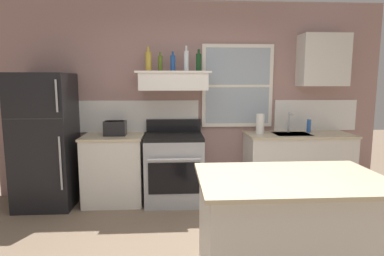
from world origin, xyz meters
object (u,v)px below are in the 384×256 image
Objects in this scene: refrigerator at (45,141)px; dish_soap_bottle at (309,126)px; bottle_dark_green_wine at (199,62)px; bottle_blue_liqueur at (173,63)px; bottle_olive_oil_square at (160,63)px; kitchen_island at (289,234)px; bottle_clear_tall at (186,61)px; bottle_champagne_gold_foil at (148,61)px; toaster at (115,128)px; paper_towel_roll at (260,124)px; stove_range at (174,168)px.

dish_soap_bottle is at bearing 2.60° from refrigerator.
bottle_dark_green_wine is at bearing -178.64° from dish_soap_bottle.
bottle_blue_liqueur is 1.44× the size of dish_soap_bottle.
bottle_olive_oil_square is 0.18× the size of kitchen_island.
bottle_dark_green_wine is at bearing -5.48° from bottle_clear_tall.
refrigerator is 5.18× the size of bottle_clear_tall.
bottle_champagne_gold_foil is 1.10× the size of bottle_dark_green_wine.
bottle_dark_green_wine reaches higher than toaster.
kitchen_island is at bearing -50.23° from toaster.
bottle_champagne_gold_foil reaches higher than toaster.
toaster is at bearing 179.97° from paper_towel_roll.
bottle_clear_tall is (0.34, -0.02, 0.03)m from bottle_olive_oil_square.
paper_towel_roll reaches higher than stove_range.
bottle_blue_liqueur is at bearing 5.50° from refrigerator.
bottle_olive_oil_square reaches higher than dish_soap_bottle.
bottle_champagne_gold_foil is (-0.33, 0.13, 1.41)m from stove_range.
paper_towel_roll is at bearing 1.84° from stove_range.
kitchen_island is at bearing -67.03° from bottle_blue_liqueur.
bottle_clear_tall is (0.17, 0.12, 1.42)m from stove_range.
toaster is 1.14× the size of bottle_blue_liqueur.
refrigerator reaches higher than paper_towel_roll.
refrigerator is at bearing -176.01° from toaster.
bottle_champagne_gold_foil is 1.71m from paper_towel_roll.
toaster is 2.62m from kitchen_island.
stove_range is at bearing 0.80° from refrigerator.
toaster reaches higher than dish_soap_bottle.
bottle_champagne_gold_foil is 1.24× the size of bottle_olive_oil_square.
kitchen_island is (1.64, -1.97, -0.55)m from toaster.
dish_soap_bottle is at bearing 0.06° from bottle_olive_oil_square.
paper_towel_roll reaches higher than toaster.
stove_range is 1.44m from bottle_dark_green_wine.
paper_towel_roll is at bearing 1.23° from refrigerator.
stove_range is at bearing 114.27° from kitchen_island.
stove_range is at bearing -145.89° from bottle_clear_tall.
toaster is 0.27× the size of stove_range.
bottle_champagne_gold_foil is at bearing 120.15° from kitchen_island.
dish_soap_bottle is (1.55, 0.04, -0.87)m from bottle_dark_green_wine.
bottle_olive_oil_square reaches higher than toaster.
stove_range is 3.29× the size of bottle_clear_tall.
refrigerator reaches higher than kitchen_island.
bottle_clear_tall is 1.23× the size of paper_towel_roll.
toaster is 2.65m from dish_soap_bottle.
bottle_blue_liqueur is at bearing 173.88° from bottle_clear_tall.
toaster is 0.95× the size of bottle_champagne_gold_foil.
paper_towel_roll is at bearing -4.55° from bottle_clear_tall.
refrigerator is 9.54× the size of dish_soap_bottle.
bottle_dark_green_wine is at bearing 104.79° from kitchen_island.
bottle_dark_green_wine reaches higher than kitchen_island.
stove_range is 1.43m from bottle_clear_tall.
paper_towel_roll is (0.83, -0.06, -0.82)m from bottle_dark_green_wine.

